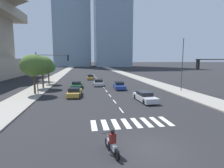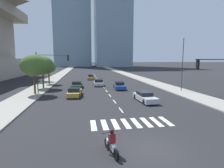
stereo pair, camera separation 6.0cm
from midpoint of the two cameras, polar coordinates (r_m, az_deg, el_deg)
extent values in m
plane|color=#232326|center=(11.70, 12.24, -19.46)|extent=(800.00, 800.00, 0.00)
cube|color=gray|center=(43.06, 12.64, 0.53)|extent=(4.00, 260.00, 0.15)
cube|color=gray|center=(40.81, -20.53, -0.16)|extent=(4.00, 260.00, 0.15)
cube|color=silver|center=(15.13, -5.78, -12.86)|extent=(0.45, 2.45, 0.01)
cube|color=silver|center=(15.20, -2.31, -12.73)|extent=(0.45, 2.45, 0.01)
cube|color=silver|center=(15.32, 1.12, -12.55)|extent=(0.45, 2.45, 0.01)
cube|color=silver|center=(15.50, 4.47, -12.33)|extent=(0.45, 2.45, 0.01)
cube|color=silver|center=(15.73, 7.73, -12.08)|extent=(0.45, 2.45, 0.01)
cube|color=silver|center=(16.00, 10.88, -11.80)|extent=(0.45, 2.45, 0.01)
cube|color=silver|center=(16.32, 13.91, -11.49)|extent=(0.45, 2.45, 0.01)
cube|color=silver|center=(16.68, 16.81, -11.17)|extent=(0.45, 2.45, 0.01)
cube|color=silver|center=(19.31, 2.96, -8.26)|extent=(0.14, 2.00, 0.01)
cube|color=silver|center=(23.11, 0.87, -5.57)|extent=(0.14, 2.00, 0.01)
cube|color=silver|center=(26.96, -0.61, -3.65)|extent=(0.14, 2.00, 0.01)
cube|color=silver|center=(30.86, -1.72, -2.20)|extent=(0.14, 2.00, 0.01)
cube|color=silver|center=(34.78, -2.58, -1.08)|extent=(0.14, 2.00, 0.01)
cube|color=silver|center=(38.71, -3.26, -0.19)|extent=(0.14, 2.00, 0.01)
cube|color=silver|center=(42.66, -3.82, 0.54)|extent=(0.14, 2.00, 0.01)
cube|color=silver|center=(46.61, -4.28, 1.14)|extent=(0.14, 2.00, 0.01)
cube|color=silver|center=(50.58, -4.67, 1.65)|extent=(0.14, 2.00, 0.01)
cube|color=silver|center=(54.55, -5.00, 2.09)|extent=(0.14, 2.00, 0.01)
cube|color=silver|center=(58.52, -5.29, 2.46)|extent=(0.14, 2.00, 0.01)
cube|color=silver|center=(62.49, -5.54, 2.79)|extent=(0.14, 2.00, 0.01)
cube|color=silver|center=(66.47, -5.76, 3.08)|extent=(0.14, 2.00, 0.01)
cylinder|color=black|center=(11.45, -1.45, -18.22)|extent=(0.24, 0.61, 0.60)
cylinder|color=black|center=(10.24, 1.51, -21.56)|extent=(0.24, 0.61, 0.60)
cube|color=#B7BABF|center=(10.74, -0.07, -18.76)|extent=(0.46, 1.19, 0.32)
cylinder|color=#B2B2B7|center=(11.24, -1.28, -17.05)|extent=(0.12, 0.32, 0.67)
cylinder|color=black|center=(11.13, -1.37, -15.22)|extent=(0.69, 0.18, 0.04)
cube|color=maroon|center=(10.47, 0.14, -16.86)|extent=(0.40, 0.31, 0.55)
sphere|color=black|center=(10.31, 0.14, -14.81)|extent=(0.26, 0.26, 0.26)
cylinder|color=black|center=(10.71, -1.02, -19.15)|extent=(0.14, 0.14, 0.55)
cylinder|color=black|center=(10.82, 0.87, -18.84)|extent=(0.14, 0.14, 0.55)
cube|color=#B28E38|center=(49.44, -6.69, 2.03)|extent=(2.06, 4.88, 0.63)
cube|color=black|center=(49.15, -6.70, 2.67)|extent=(1.67, 2.25, 0.51)
cylinder|color=black|center=(51.10, -7.51, 2.03)|extent=(0.26, 0.65, 0.64)
cylinder|color=black|center=(51.05, -5.77, 2.05)|extent=(0.26, 0.65, 0.64)
cylinder|color=black|center=(47.87, -7.66, 1.65)|extent=(0.26, 0.65, 0.64)
cylinder|color=black|center=(47.83, -5.80, 1.67)|extent=(0.26, 0.65, 0.64)
cube|color=#B28E38|center=(27.00, -11.69, -2.80)|extent=(2.15, 4.76, 0.61)
cube|color=black|center=(26.68, -11.79, -1.72)|extent=(1.72, 2.21, 0.50)
cylinder|color=black|center=(28.67, -12.84, -2.51)|extent=(0.27, 0.66, 0.64)
cylinder|color=black|center=(28.47, -9.70, -2.50)|extent=(0.27, 0.66, 0.64)
cylinder|color=black|center=(25.62, -13.89, -3.76)|extent=(0.27, 0.66, 0.64)
cylinder|color=black|center=(25.40, -10.37, -3.75)|extent=(0.27, 0.66, 0.64)
cube|color=#1E6038|center=(34.67, -10.99, -0.48)|extent=(2.08, 4.36, 0.60)
cube|color=black|center=(34.39, -11.05, 0.36)|extent=(1.72, 2.01, 0.47)
cylinder|color=black|center=(36.20, -12.08, -0.39)|extent=(0.26, 0.65, 0.64)
cylinder|color=black|center=(36.05, -9.47, -0.36)|extent=(0.26, 0.65, 0.64)
cylinder|color=black|center=(33.35, -12.62, -1.09)|extent=(0.26, 0.65, 0.64)
cylinder|color=black|center=(33.19, -9.80, -1.06)|extent=(0.26, 0.65, 0.64)
cube|color=#B7BABF|center=(23.48, 10.53, -4.32)|extent=(1.95, 4.82, 0.62)
cube|color=black|center=(23.59, 10.34, -2.93)|extent=(1.61, 2.21, 0.46)
cylinder|color=black|center=(22.39, 13.92, -5.40)|extent=(0.25, 0.65, 0.64)
cylinder|color=black|center=(21.78, 10.29, -5.66)|extent=(0.25, 0.65, 0.64)
cylinder|color=black|center=(25.26, 10.71, -3.82)|extent=(0.25, 0.65, 0.64)
cylinder|color=black|center=(24.71, 7.44, -4.01)|extent=(0.25, 0.65, 0.64)
cube|color=#B7BABF|center=(37.31, -4.26, 0.23)|extent=(2.08, 4.63, 0.62)
cube|color=black|center=(37.01, -4.25, 1.06)|extent=(1.73, 2.12, 0.53)
cylinder|color=black|center=(38.84, -5.58, 0.28)|extent=(0.25, 0.65, 0.64)
cylinder|color=black|center=(38.90, -3.10, 0.32)|extent=(0.25, 0.65, 0.64)
cylinder|color=black|center=(35.78, -5.51, -0.35)|extent=(0.25, 0.65, 0.64)
cylinder|color=black|center=(35.84, -2.82, -0.31)|extent=(0.25, 0.65, 0.64)
cube|color=navy|center=(32.91, 2.41, -0.75)|extent=(1.99, 4.74, 0.63)
cube|color=black|center=(33.06, 2.35, 0.28)|extent=(1.64, 2.17, 0.51)
cylinder|color=black|center=(31.52, 4.23, -1.43)|extent=(0.25, 0.65, 0.64)
cylinder|color=black|center=(31.28, 1.42, -1.48)|extent=(0.25, 0.65, 0.64)
cylinder|color=black|center=(34.60, 3.30, -0.60)|extent=(0.25, 0.65, 0.64)
cylinder|color=black|center=(34.38, 0.74, -0.64)|extent=(0.25, 0.65, 0.64)
cylinder|color=#333335|center=(19.87, 30.76, 6.72)|extent=(4.72, 0.10, 0.10)
cube|color=black|center=(18.60, 25.64, 5.65)|extent=(0.20, 0.28, 0.90)
sphere|color=red|center=(18.60, 25.70, 6.58)|extent=(0.18, 0.18, 0.18)
sphere|color=orange|center=(18.60, 25.64, 5.65)|extent=(0.18, 0.18, 0.18)
sphere|color=green|center=(18.61, 25.59, 4.73)|extent=(0.18, 0.18, 0.18)
cylinder|color=#333335|center=(29.64, -22.63, 3.21)|extent=(0.14, 0.14, 6.28)
cylinder|color=#333335|center=(29.11, -18.14, 8.75)|extent=(4.93, 0.10, 0.10)
cube|color=black|center=(28.85, -13.71, 8.03)|extent=(0.20, 0.28, 0.90)
sphere|color=red|center=(28.85, -13.73, 8.62)|extent=(0.18, 0.18, 0.18)
sphere|color=orange|center=(28.85, -13.71, 8.03)|extent=(0.18, 0.18, 0.18)
sphere|color=green|center=(28.85, -13.69, 7.43)|extent=(0.18, 0.18, 0.18)
cube|color=#19662D|center=(29.65, -22.62, 2.94)|extent=(0.60, 0.04, 0.18)
cylinder|color=#3F3F42|center=(31.95, 21.51, 5.56)|extent=(0.12, 0.12, 8.52)
ellipsoid|color=beige|center=(32.12, 21.90, 13.34)|extent=(0.50, 0.24, 0.20)
cylinder|color=#4C3823|center=(29.74, -23.28, -0.18)|extent=(0.28, 0.28, 2.81)
ellipsoid|color=#426028|center=(29.52, -23.59, 5.47)|extent=(3.83, 3.83, 3.26)
cylinder|color=#4C3823|center=(35.49, -20.97, 0.88)|extent=(0.28, 0.28, 2.52)
ellipsoid|color=#426028|center=(35.29, -21.20, 5.54)|extent=(4.07, 4.07, 3.46)
cylinder|color=#4C3823|center=(41.21, -19.33, 1.76)|extent=(0.28, 0.28, 2.41)
ellipsoid|color=#387538|center=(41.04, -19.48, 5.16)|extent=(3.11, 3.11, 2.64)
cube|color=#7A93A8|center=(148.33, 0.20, 21.74)|extent=(26.96, 22.91, 82.61)
camera|label=1|loc=(0.03, -89.93, 0.01)|focal=28.80mm
camera|label=2|loc=(0.03, 90.07, -0.01)|focal=28.80mm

